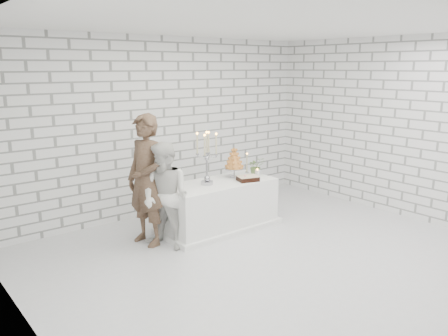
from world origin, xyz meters
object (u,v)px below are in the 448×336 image
(croquembouche, at_px, (234,162))
(groom, at_px, (146,180))
(cake_table, at_px, (219,205))
(bride, at_px, (166,196))
(candelabra, at_px, (207,158))

(croquembouche, bearing_deg, groom, 177.53)
(cake_table, relative_size, bride, 1.20)
(cake_table, relative_size, croquembouche, 3.59)
(bride, xyz_separation_m, candelabra, (0.83, 0.16, 0.41))
(cake_table, relative_size, candelabra, 2.21)
(cake_table, height_order, groom, groom)
(groom, xyz_separation_m, croquembouche, (1.56, -0.07, 0.06))
(bride, xyz_separation_m, croquembouche, (1.44, 0.25, 0.25))
(cake_table, distance_m, groom, 1.32)
(bride, bearing_deg, croquembouche, 79.73)
(croquembouche, bearing_deg, cake_table, -165.84)
(candelabra, bearing_deg, croquembouche, 8.01)
(cake_table, xyz_separation_m, bride, (-1.06, -0.15, 0.38))
(groom, bearing_deg, bride, 10.16)
(cake_table, height_order, bride, bride)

